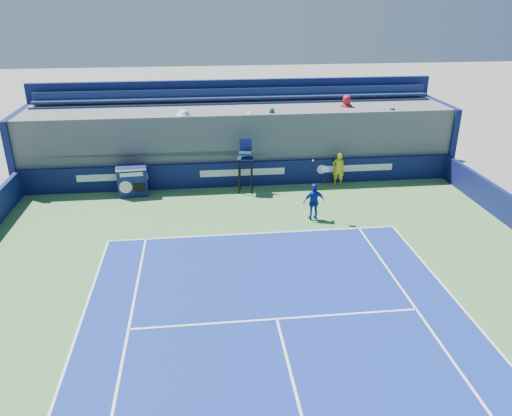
{
  "coord_description": "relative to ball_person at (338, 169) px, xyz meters",
  "views": [
    {
      "loc": [
        -1.93,
        -5.15,
        8.49
      ],
      "look_at": [
        0.0,
        11.5,
        1.25
      ],
      "focal_mm": 35.0,
      "sensor_mm": 36.0,
      "label": 1
    }
  ],
  "objects": [
    {
      "name": "tennis_player",
      "position": [
        -2.03,
        -3.76,
        -0.03
      ],
      "size": [
        0.97,
        0.47,
        2.57
      ],
      "color": "#122C96",
      "rests_on": "apron"
    },
    {
      "name": "ball_person",
      "position": [
        0.0,
        0.0,
        0.0
      ],
      "size": [
        0.68,
        0.56,
        1.61
      ],
      "primitive_type": "imported",
      "rotation": [
        0.0,
        0.0,
        2.8
      ],
      "color": "yellow",
      "rests_on": "apron"
    },
    {
      "name": "umpire_chair",
      "position": [
        -4.46,
        -0.32,
        0.71
      ],
      "size": [
        0.8,
        0.8,
        2.48
      ],
      "color": "black",
      "rests_on": "ground"
    },
    {
      "name": "match_clock",
      "position": [
        -9.59,
        -0.23,
        -0.07
      ],
      "size": [
        1.38,
        0.85,
        1.4
      ],
      "color": "#101752",
      "rests_on": "ground"
    },
    {
      "name": "stadium_seating",
      "position": [
        -4.55,
        2.43,
        1.03
      ],
      "size": [
        21.0,
        4.05,
        4.4
      ],
      "color": "#545459",
      "rests_on": "ground"
    },
    {
      "name": "back_hoarding",
      "position": [
        -4.54,
        0.39,
        -0.21
      ],
      "size": [
        20.4,
        0.21,
        1.2
      ],
      "color": "#0C1244",
      "rests_on": "ground"
    }
  ]
}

